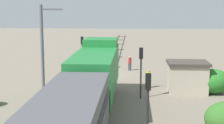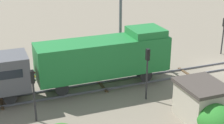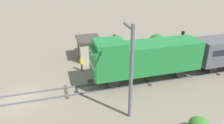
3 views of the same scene
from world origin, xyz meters
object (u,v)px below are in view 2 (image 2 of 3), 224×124
(catenary_mast, at_px, (121,23))
(locomotive, at_px, (106,56))
(relay_hut, at_px, (201,101))
(traffic_signal_mid, at_px, (147,65))
(traffic_signal_near, at_px, (224,29))
(worker_by_signal, at_px, (192,85))
(traffic_signal_far, at_px, (33,86))

(catenary_mast, bearing_deg, locomotive, 145.58)
(relay_hut, bearing_deg, traffic_signal_mid, 27.65)
(traffic_signal_near, distance_m, worker_by_signal, 11.48)
(traffic_signal_near, relative_size, relay_hut, 1.12)
(traffic_signal_near, relative_size, traffic_signal_mid, 0.94)
(traffic_signal_near, xyz_separation_m, relay_hut, (-10.70, 10.10, -1.35))
(traffic_signal_near, height_order, catenary_mast, catenary_mast)
(locomotive, xyz_separation_m, catenary_mast, (4.94, -3.38, 1.27))
(locomotive, xyz_separation_m, traffic_signal_mid, (-3.40, -2.16, 0.14))
(traffic_signal_far, bearing_deg, catenary_mast, -49.15)
(locomotive, bearing_deg, catenary_mast, -34.42)
(traffic_signal_far, relative_size, worker_by_signal, 2.25)
(worker_by_signal, height_order, relay_hut, relay_hut)
(locomotive, height_order, traffic_signal_mid, locomotive)
(relay_hut, bearing_deg, catenary_mast, 4.26)
(worker_by_signal, bearing_deg, traffic_signal_mid, -177.99)
(locomotive, distance_m, worker_by_signal, 7.38)
(locomotive, relative_size, traffic_signal_far, 3.04)
(traffic_signal_near, xyz_separation_m, traffic_signal_mid, (-6.60, 12.24, 0.17))
(traffic_signal_near, height_order, worker_by_signal, traffic_signal_near)
(traffic_signal_near, bearing_deg, catenary_mast, 81.05)
(traffic_signal_near, xyz_separation_m, catenary_mast, (1.74, 11.02, 1.30))
(locomotive, bearing_deg, traffic_signal_near, -77.47)
(traffic_signal_mid, distance_m, worker_by_signal, 4.20)
(traffic_signal_mid, bearing_deg, worker_by_signal, -102.37)
(locomotive, distance_m, traffic_signal_mid, 4.03)
(traffic_signal_near, relative_size, catenary_mast, 0.52)
(traffic_signal_mid, height_order, worker_by_signal, traffic_signal_mid)
(traffic_signal_far, height_order, worker_by_signal, traffic_signal_far)
(relay_hut, bearing_deg, traffic_signal_near, -43.34)
(traffic_signal_far, height_order, catenary_mast, catenary_mast)
(traffic_signal_near, distance_m, traffic_signal_mid, 13.91)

